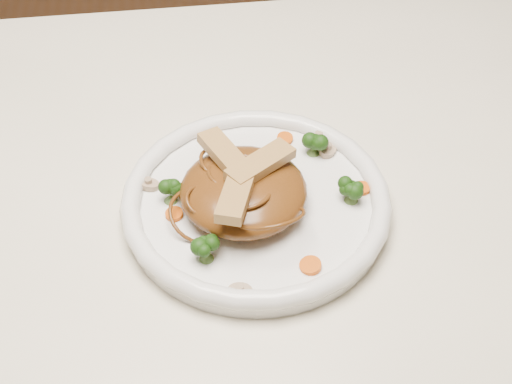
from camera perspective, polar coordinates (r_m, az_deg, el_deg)
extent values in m
cube|color=#EDE2C9|center=(0.78, -6.75, -2.86)|extent=(1.20, 0.80, 0.04)
cylinder|color=brown|center=(1.38, 16.85, -0.56)|extent=(0.06, 0.06, 0.71)
cylinder|color=white|center=(0.75, 0.00, -1.18)|extent=(0.33, 0.33, 0.02)
ellipsoid|color=#5B2E11|center=(0.73, -0.97, 0.09)|extent=(0.14, 0.14, 0.04)
cube|color=tan|center=(0.72, 0.34, 2.19)|extent=(0.08, 0.06, 0.01)
cube|color=tan|center=(0.73, -2.28, 2.81)|extent=(0.05, 0.08, 0.01)
cube|color=tan|center=(0.69, -1.51, -0.07)|extent=(0.05, 0.08, 0.01)
cylinder|color=#C54D07|center=(0.81, 2.25, 4.15)|extent=(0.02, 0.02, 0.00)
cylinder|color=#C54D07|center=(0.74, -6.34, -1.71)|extent=(0.02, 0.02, 0.00)
cylinder|color=#C54D07|center=(0.76, 8.17, 0.28)|extent=(0.02, 0.02, 0.00)
cylinder|color=#C54D07|center=(0.81, -3.32, 3.94)|extent=(0.02, 0.02, 0.00)
cylinder|color=#C54D07|center=(0.69, 4.23, -5.69)|extent=(0.03, 0.03, 0.00)
cylinder|color=tan|center=(0.67, -1.30, -7.70)|extent=(0.03, 0.03, 0.01)
cylinder|color=tan|center=(0.80, 5.55, 3.27)|extent=(0.03, 0.03, 0.01)
cylinder|color=tan|center=(0.77, -8.29, 0.59)|extent=(0.03, 0.03, 0.01)
cylinder|color=tan|center=(0.82, 4.85, 4.17)|extent=(0.03, 0.03, 0.01)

